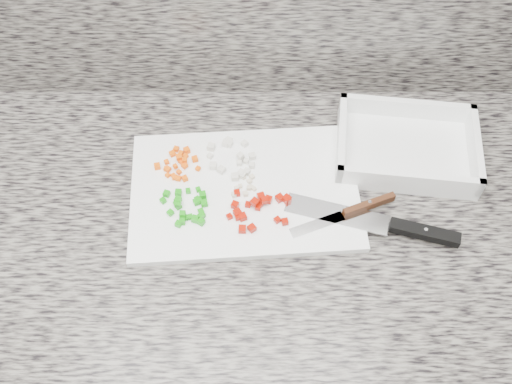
% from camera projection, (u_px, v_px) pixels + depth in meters
% --- Properties ---
extents(cabinet, '(3.92, 0.62, 0.86)m').
position_uv_depth(cabinet, '(210.00, 317.00, 1.37)').
color(cabinet, white).
rests_on(cabinet, ground).
extents(countertop, '(3.96, 0.64, 0.04)m').
position_uv_depth(countertop, '(192.00, 221.00, 1.00)').
color(countertop, slate).
rests_on(countertop, cabinet).
extents(cutting_board, '(0.41, 0.29, 0.01)m').
position_uv_depth(cutting_board, '(245.00, 191.00, 1.00)').
color(cutting_board, white).
rests_on(cutting_board, countertop).
extents(carrot_pile, '(0.08, 0.08, 0.02)m').
position_uv_depth(carrot_pile, '(178.00, 163.00, 1.02)').
color(carrot_pile, '#F15705').
rests_on(carrot_pile, cutting_board).
extents(onion_pile, '(0.09, 0.10, 0.02)m').
position_uv_depth(onion_pile, '(233.00, 159.00, 1.02)').
color(onion_pile, beige).
rests_on(onion_pile, cutting_board).
extents(green_pepper_pile, '(0.08, 0.08, 0.02)m').
position_uv_depth(green_pepper_pile, '(188.00, 207.00, 0.97)').
color(green_pepper_pile, '#14900D').
rests_on(green_pepper_pile, cutting_board).
extents(red_pepper_pile, '(0.11, 0.08, 0.02)m').
position_uv_depth(red_pepper_pile, '(258.00, 208.00, 0.97)').
color(red_pepper_pile, '#9E0F02').
rests_on(red_pepper_pile, cutting_board).
extents(garlic_pile, '(0.04, 0.05, 0.01)m').
position_uv_depth(garlic_pile, '(245.00, 187.00, 0.99)').
color(garlic_pile, beige).
rests_on(garlic_pile, cutting_board).
extents(chef_knife, '(0.29, 0.11, 0.02)m').
position_uv_depth(chef_knife, '(394.00, 226.00, 0.95)').
color(chef_knife, silver).
rests_on(chef_knife, cutting_board).
extents(paring_knife, '(0.18, 0.08, 0.02)m').
position_uv_depth(paring_knife, '(356.00, 210.00, 0.96)').
color(paring_knife, silver).
rests_on(paring_knife, cutting_board).
extents(tray, '(0.27, 0.21, 0.05)m').
position_uv_depth(tray, '(406.00, 148.00, 1.04)').
color(tray, white).
rests_on(tray, countertop).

